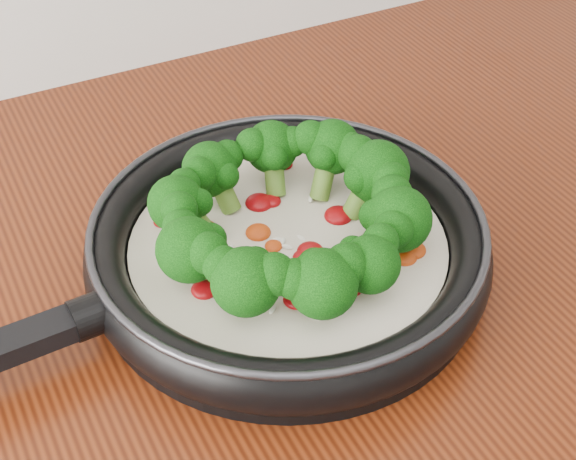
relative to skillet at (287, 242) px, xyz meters
name	(u,v)px	position (x,y,z in m)	size (l,w,h in m)	color
skillet	(287,242)	(0.00, 0.00, 0.00)	(0.56, 0.37, 0.10)	black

